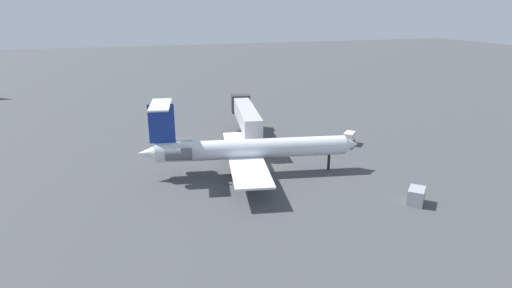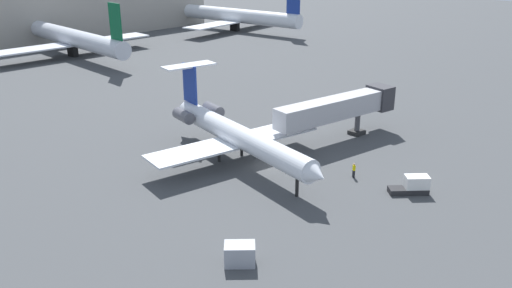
% 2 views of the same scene
% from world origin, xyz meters
% --- Properties ---
extents(ground_plane, '(400.00, 400.00, 0.10)m').
position_xyz_m(ground_plane, '(0.00, 0.00, -0.05)').
color(ground_plane, '#424447').
extents(regional_jet, '(21.86, 28.66, 9.62)m').
position_xyz_m(regional_jet, '(-1.50, 3.30, 3.48)').
color(regional_jet, silver).
rests_on(regional_jet, ground_plane).
extents(jet_bridge, '(18.85, 6.07, 6.01)m').
position_xyz_m(jet_bridge, '(13.36, -1.26, 4.34)').
color(jet_bridge, '#ADADB2').
rests_on(jet_bridge, ground_plane).
extents(ground_crew_marshaller, '(0.47, 0.47, 1.69)m').
position_xyz_m(ground_crew_marshaller, '(4.28, -9.36, 0.86)').
color(ground_crew_marshaller, black).
rests_on(ground_crew_marshaller, ground_plane).
extents(baggage_tug_lead, '(3.86, 3.77, 1.90)m').
position_xyz_m(baggage_tug_lead, '(5.22, -15.93, 0.84)').
color(baggage_tug_lead, '#262628').
rests_on(baggage_tug_lead, ground_plane).
extents(cargo_container_uld, '(2.91, 2.92, 1.77)m').
position_xyz_m(cargo_container_uld, '(-16.01, -12.21, 0.89)').
color(cargo_container_uld, '#999EA8').
rests_on(cargo_container_uld, ground_plane).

